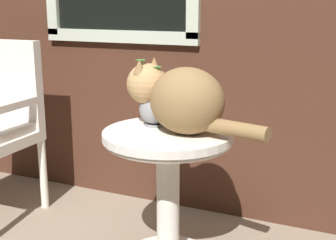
{
  "coord_description": "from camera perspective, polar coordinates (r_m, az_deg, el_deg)",
  "views": [
    {
      "loc": [
        1.11,
        -1.54,
        1.17
      ],
      "look_at": [
        0.3,
        0.24,
        0.68
      ],
      "focal_mm": 50.4,
      "sensor_mm": 36.0,
      "label": 1
    }
  ],
  "objects": [
    {
      "name": "wicker_side_table",
      "position": [
        2.09,
        0.0,
        -6.43
      ],
      "size": [
        0.57,
        0.57,
        0.63
      ],
      "color": "silver",
      "rests_on": "ground_plane"
    },
    {
      "name": "cat",
      "position": [
        1.99,
        1.51,
        2.68
      ],
      "size": [
        0.67,
        0.35,
        0.3
      ],
      "color": "olive",
      "rests_on": "wicker_side_table"
    },
    {
      "name": "pewter_vase_with_ivy",
      "position": [
        2.1,
        -1.75,
        1.75
      ],
      "size": [
        0.14,
        0.13,
        0.3
      ],
      "color": "gray",
      "rests_on": "wicker_side_table"
    }
  ]
}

